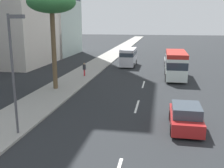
# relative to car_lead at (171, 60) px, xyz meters

# --- Properties ---
(ground_plane) EXTENTS (198.00, 198.00, 0.00)m
(ground_plane) POSITION_rel_car_lead_xyz_m (-4.58, 3.21, -0.76)
(ground_plane) COLOR #26282B
(sidewalk_right) EXTENTS (162.00, 3.80, 0.15)m
(sidewalk_right) POSITION_rel_car_lead_xyz_m (-4.58, 11.02, -0.68)
(sidewalk_right) COLOR #9E9B93
(sidewalk_right) RESTS_ON ground_plane
(lane_stripe_mid) EXTENTS (3.20, 0.16, 0.01)m
(lane_stripe_mid) POSITION_rel_car_lead_xyz_m (-21.33, 3.21, -0.75)
(lane_stripe_mid) COLOR silver
(lane_stripe_mid) RESTS_ON ground_plane
(lane_stripe_far) EXTENTS (3.20, 0.16, 0.01)m
(lane_stripe_far) POSITION_rel_car_lead_xyz_m (-13.76, 3.21, -0.75)
(lane_stripe_far) COLOR silver
(lane_stripe_far) RESTS_ON ground_plane
(car_lead) EXTENTS (4.46, 1.94, 1.60)m
(car_lead) POSITION_rel_car_lead_xyz_m (0.00, 0.00, 0.00)
(car_lead) COLOR white
(car_lead) RESTS_ON ground_plane
(car_second) EXTENTS (4.05, 1.90, 1.54)m
(car_second) POSITION_rel_car_lead_xyz_m (-25.16, -0.10, -0.03)
(car_second) COLOR #A51E1E
(car_second) RESTS_ON ground_plane
(minibus_third) EXTENTS (6.81, 2.34, 3.08)m
(minibus_third) POSITION_rel_car_lead_xyz_m (-9.94, -0.19, 0.93)
(minibus_third) COLOR silver
(minibus_third) RESTS_ON ground_plane
(van_fourth) EXTENTS (5.39, 2.10, 2.58)m
(van_fourth) POSITION_rel_car_lead_xyz_m (-2.19, 6.22, 0.71)
(van_fourth) COLOR silver
(van_fourth) RESTS_ON ground_plane
(pedestrian_near_lamp) EXTENTS (0.36, 0.39, 1.57)m
(pedestrian_near_lamp) POSITION_rel_car_lead_xyz_m (-11.23, 10.36, 0.24)
(pedestrian_near_lamp) COLOR red
(pedestrian_near_lamp) RESTS_ON sidewalk_right
(palm_tree) EXTENTS (4.39, 4.39, 8.97)m
(palm_tree) POSITION_rel_car_lead_xyz_m (-17.55, 11.42, 7.22)
(palm_tree) COLOR brown
(palm_tree) RESTS_ON sidewalk_right
(street_lamp) EXTENTS (0.24, 0.97, 6.69)m
(street_lamp) POSITION_rel_car_lead_xyz_m (-27.98, 9.40, 3.53)
(street_lamp) COLOR #4C4C51
(street_lamp) RESTS_ON sidewalk_right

